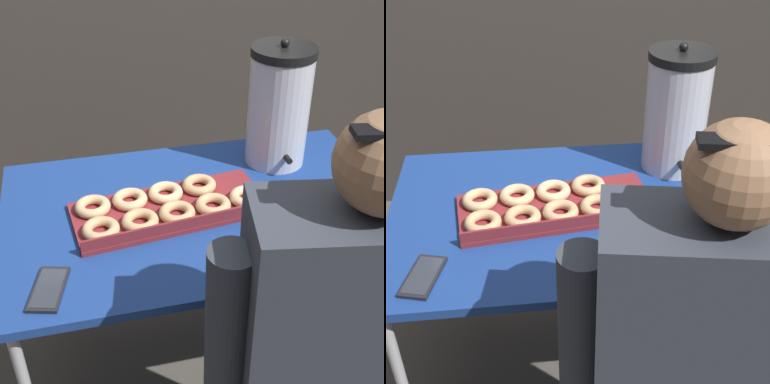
# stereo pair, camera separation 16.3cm
# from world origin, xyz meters

# --- Properties ---
(ground_plane) EXTENTS (12.00, 12.00, 0.00)m
(ground_plane) POSITION_xyz_m (0.00, 0.00, 0.00)
(ground_plane) COLOR #4C473F
(folding_table) EXTENTS (1.23, 0.79, 0.70)m
(folding_table) POSITION_xyz_m (0.00, 0.00, 0.66)
(folding_table) COLOR navy
(folding_table) RESTS_ON ground
(donut_box) EXTENTS (0.62, 0.32, 0.05)m
(donut_box) POSITION_xyz_m (-0.11, -0.01, 0.73)
(donut_box) COLOR maroon
(donut_box) RESTS_ON folding_table
(coffee_urn) EXTENTS (0.21, 0.24, 0.44)m
(coffee_urn) POSITION_xyz_m (0.32, 0.22, 0.91)
(coffee_urn) COLOR silver
(coffee_urn) RESTS_ON folding_table
(cell_phone) EXTENTS (0.12, 0.17, 0.01)m
(cell_phone) POSITION_xyz_m (-0.47, -0.27, 0.71)
(cell_phone) COLOR black
(cell_phone) RESTS_ON folding_table
(person_seated) EXTENTS (0.62, 0.31, 1.30)m
(person_seated) POSITION_xyz_m (0.17, -0.62, 0.61)
(person_seated) COLOR #33332D
(person_seated) RESTS_ON ground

